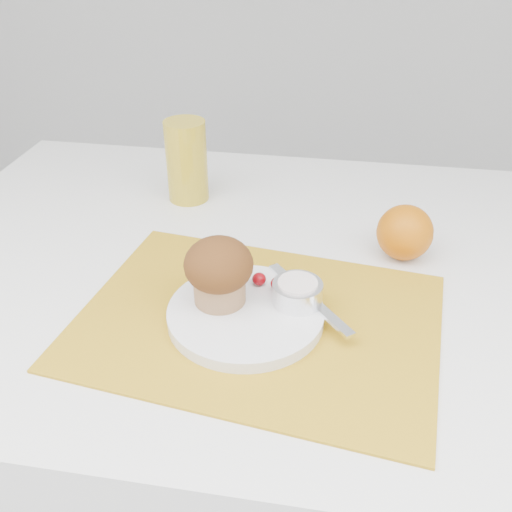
% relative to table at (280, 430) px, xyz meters
% --- Properties ---
extents(table, '(1.20, 0.80, 0.75)m').
position_rel_table_xyz_m(table, '(0.00, 0.00, 0.00)').
color(table, white).
rests_on(table, ground).
extents(placemat, '(0.50, 0.39, 0.00)m').
position_rel_table_xyz_m(placemat, '(-0.02, -0.15, 0.38)').
color(placemat, gold).
rests_on(placemat, table).
extents(plate, '(0.21, 0.21, 0.02)m').
position_rel_table_xyz_m(plate, '(-0.03, -0.15, 0.39)').
color(plate, white).
rests_on(plate, placemat).
extents(ramekin, '(0.07, 0.07, 0.03)m').
position_rel_table_xyz_m(ramekin, '(0.03, -0.12, 0.41)').
color(ramekin, white).
rests_on(ramekin, plate).
extents(cream, '(0.06, 0.06, 0.01)m').
position_rel_table_xyz_m(cream, '(0.03, -0.12, 0.42)').
color(cream, silver).
rests_on(cream, ramekin).
extents(raspberry_near, '(0.02, 0.02, 0.02)m').
position_rel_table_xyz_m(raspberry_near, '(-0.03, -0.09, 0.40)').
color(raspberry_near, '#5E0207').
rests_on(raspberry_near, plate).
extents(raspberry_far, '(0.02, 0.02, 0.02)m').
position_rel_table_xyz_m(raspberry_far, '(0.00, -0.10, 0.40)').
color(raspberry_far, '#600207').
rests_on(raspberry_far, plate).
extents(butter_knife, '(0.12, 0.14, 0.00)m').
position_rel_table_xyz_m(butter_knife, '(0.04, -0.11, 0.40)').
color(butter_knife, white).
rests_on(butter_knife, plate).
extents(orange, '(0.08, 0.08, 0.08)m').
position_rel_table_xyz_m(orange, '(0.17, 0.05, 0.42)').
color(orange, '#C76407').
rests_on(orange, table).
extents(juice_glass, '(0.09, 0.09, 0.14)m').
position_rel_table_xyz_m(juice_glass, '(-0.20, 0.18, 0.45)').
color(juice_glass, gold).
rests_on(juice_glass, table).
extents(muffin, '(0.09, 0.09, 0.09)m').
position_rel_table_xyz_m(muffin, '(-0.07, -0.13, 0.44)').
color(muffin, '#AB7D52').
rests_on(muffin, plate).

